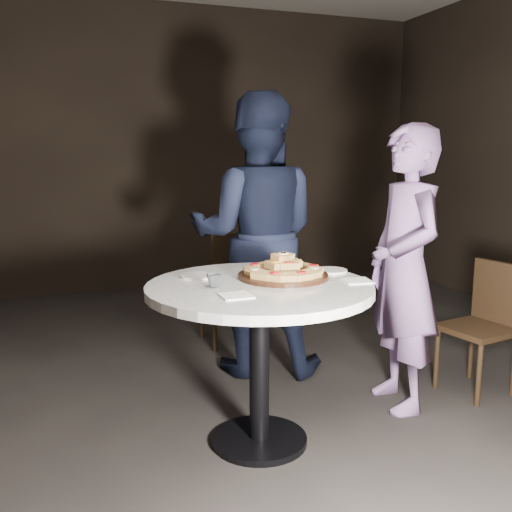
# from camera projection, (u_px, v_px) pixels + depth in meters

# --- Properties ---
(floor) EXTENTS (7.00, 7.00, 0.00)m
(floor) POSITION_uv_depth(u_px,v_px,m) (273.00, 428.00, 3.07)
(floor) COLOR black
(floor) RESTS_ON ground
(table) EXTENTS (1.13, 1.13, 0.83)m
(table) POSITION_uv_depth(u_px,v_px,m) (259.00, 315.00, 2.80)
(table) COLOR black
(table) RESTS_ON ground
(serving_board) EXTENTS (0.56, 0.56, 0.02)m
(serving_board) POSITION_uv_depth(u_px,v_px,m) (283.00, 276.00, 2.91)
(serving_board) COLOR black
(serving_board) RESTS_ON table
(focaccia_pile) EXTENTS (0.41, 0.41, 0.11)m
(focaccia_pile) POSITION_uv_depth(u_px,v_px,m) (284.00, 268.00, 2.90)
(focaccia_pile) COLOR #B28345
(focaccia_pile) RESTS_ON serving_board
(plate_left) EXTENTS (0.24, 0.24, 0.01)m
(plate_left) POSITION_uv_depth(u_px,v_px,m) (198.00, 276.00, 2.93)
(plate_left) COLOR white
(plate_left) RESTS_ON table
(plate_right) EXTENTS (0.23, 0.23, 0.01)m
(plate_right) POSITION_uv_depth(u_px,v_px,m) (331.00, 270.00, 3.06)
(plate_right) COLOR white
(plate_right) RESTS_ON table
(water_glass) EXTENTS (0.08, 0.08, 0.07)m
(water_glass) POSITION_uv_depth(u_px,v_px,m) (214.00, 281.00, 2.70)
(water_glass) COLOR silver
(water_glass) RESTS_ON table
(napkin_near) EXTENTS (0.14, 0.14, 0.01)m
(napkin_near) POSITION_uv_depth(u_px,v_px,m) (236.00, 295.00, 2.53)
(napkin_near) COLOR white
(napkin_near) RESTS_ON table
(napkin_far) EXTENTS (0.15, 0.15, 0.01)m
(napkin_far) POSITION_uv_depth(u_px,v_px,m) (357.00, 281.00, 2.82)
(napkin_far) COLOR white
(napkin_far) RESTS_ON table
(chair_far) EXTENTS (0.43, 0.45, 0.89)m
(chair_far) POSITION_uv_depth(u_px,v_px,m) (233.00, 280.00, 4.32)
(chair_far) COLOR black
(chair_far) RESTS_ON ground
(chair_right) EXTENTS (0.45, 0.44, 0.80)m
(chair_right) POSITION_uv_depth(u_px,v_px,m) (487.00, 318.00, 3.51)
(chair_right) COLOR black
(chair_right) RESTS_ON ground
(diner_navy) EXTENTS (1.10, 0.99, 1.85)m
(diner_navy) POSITION_uv_depth(u_px,v_px,m) (256.00, 235.00, 3.76)
(diner_navy) COLOR black
(diner_navy) RESTS_ON ground
(diner_teal) EXTENTS (0.45, 0.63, 1.62)m
(diner_teal) POSITION_uv_depth(u_px,v_px,m) (404.00, 269.00, 3.23)
(diner_teal) COLOR #7F6298
(diner_teal) RESTS_ON ground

